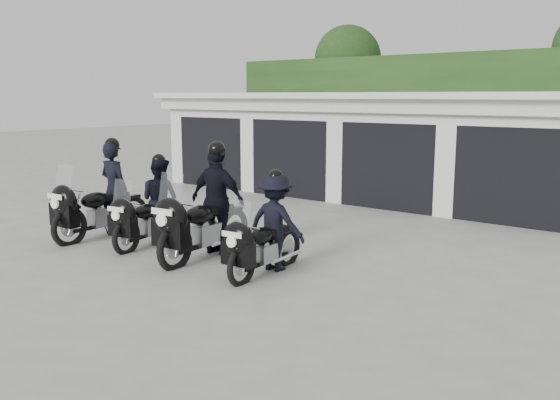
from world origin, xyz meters
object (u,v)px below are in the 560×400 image
Objects in this scene: police_bike_b at (154,205)px; police_bike_d at (270,228)px; police_bike_c at (211,207)px; police_bike_a at (102,197)px.

police_bike_d is (2.98, -0.07, -0.02)m from police_bike_b.
police_bike_c is 1.22× the size of police_bike_d.
police_bike_d is at bearing -10.54° from police_bike_b.
police_bike_c reaches higher than police_bike_d.
police_bike_c is 1.49m from police_bike_d.
police_bike_c is at bearing 4.09° from police_bike_a.
police_bike_c reaches higher than police_bike_b.
police_bike_c reaches higher than police_bike_a.
police_bike_b is at bearing 9.89° from police_bike_a.
police_bike_c is (1.50, 0.04, 0.14)m from police_bike_b.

